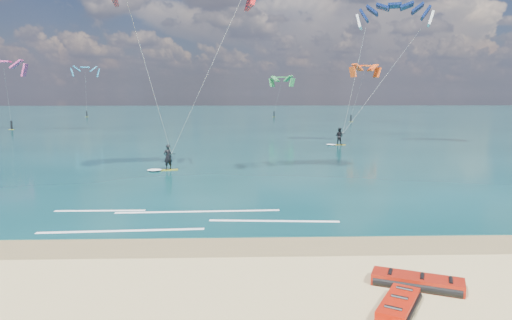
{
  "coord_description": "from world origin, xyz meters",
  "views": [
    {
      "loc": [
        2.78,
        -13.79,
        5.8
      ],
      "look_at": [
        3.48,
        8.0,
        2.61
      ],
      "focal_mm": 32.0,
      "sensor_mm": 36.0,
      "label": 1
    }
  ],
  "objects_px": {
    "kitesurfer_far": "(368,67)",
    "packed_kite_mid": "(417,287)",
    "kitesurfer_main": "(175,57)",
    "packed_kite_right": "(398,311)"
  },
  "relations": [
    {
      "from": "packed_kite_right",
      "to": "kitesurfer_far",
      "type": "height_order",
      "value": "kitesurfer_far"
    },
    {
      "from": "kitesurfer_far",
      "to": "packed_kite_mid",
      "type": "bearing_deg",
      "value": -91.7
    },
    {
      "from": "packed_kite_right",
      "to": "kitesurfer_main",
      "type": "bearing_deg",
      "value": 54.88
    },
    {
      "from": "packed_kite_mid",
      "to": "kitesurfer_main",
      "type": "bearing_deg",
      "value": 141.34
    },
    {
      "from": "packed_kite_mid",
      "to": "kitesurfer_far",
      "type": "bearing_deg",
      "value": 100.79
    },
    {
      "from": "kitesurfer_main",
      "to": "kitesurfer_far",
      "type": "bearing_deg",
      "value": 33.83
    },
    {
      "from": "packed_kite_right",
      "to": "packed_kite_mid",
      "type": "bearing_deg",
      "value": -4.42
    },
    {
      "from": "kitesurfer_main",
      "to": "packed_kite_right",
      "type": "bearing_deg",
      "value": -77.39
    },
    {
      "from": "packed_kite_right",
      "to": "kitesurfer_main",
      "type": "relative_size",
      "value": 0.14
    },
    {
      "from": "kitesurfer_main",
      "to": "kitesurfer_far",
      "type": "distance_m",
      "value": 25.08
    }
  ]
}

